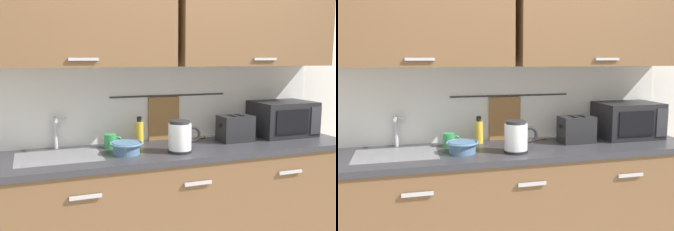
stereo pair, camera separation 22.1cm
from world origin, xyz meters
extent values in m
cube|color=brown|center=(0.00, 0.30, 0.43)|extent=(2.50, 0.60, 0.86)
cube|color=#B7B7BC|center=(-0.69, -0.01, 0.74)|extent=(0.18, 0.02, 0.02)
cube|color=#B7B7BC|center=(0.00, -0.01, 0.74)|extent=(0.18, 0.02, 0.02)
cube|color=#B7B7BC|center=(0.69, -0.01, 0.74)|extent=(0.18, 0.02, 0.02)
cube|color=#333338|center=(0.00, 0.30, 0.88)|extent=(2.53, 0.63, 0.04)
cube|color=#9EA0A5|center=(-0.80, 0.32, 0.85)|extent=(0.52, 0.38, 0.09)
cube|color=silver|center=(0.00, 0.63, 1.25)|extent=(3.70, 0.06, 2.50)
cube|color=silver|center=(0.00, 0.59, 1.18)|extent=(2.50, 0.01, 0.55)
cube|color=brown|center=(-0.64, 0.43, 1.80)|extent=(1.22, 0.33, 0.70)
cube|color=#B7B7BC|center=(-0.64, 0.26, 1.50)|extent=(0.18, 0.01, 0.02)
cube|color=brown|center=(0.64, 0.43, 1.80)|extent=(1.22, 0.33, 0.70)
cube|color=#B7B7BC|center=(0.64, 0.26, 1.50)|extent=(0.18, 0.01, 0.02)
cylinder|color=#333338|center=(0.03, 0.58, 1.23)|extent=(0.90, 0.01, 0.01)
cube|color=olive|center=(-0.02, 0.58, 1.05)|extent=(0.24, 0.02, 0.34)
cylinder|color=#B2B5BA|center=(-0.80, 0.55, 1.01)|extent=(0.03, 0.03, 0.22)
cylinder|color=#B2B5BA|center=(-0.80, 0.47, 1.11)|extent=(0.02, 0.16, 0.02)
cube|color=#B2B5BA|center=(-0.76, 0.55, 1.10)|extent=(0.07, 0.02, 0.01)
cube|color=black|center=(0.92, 0.41, 1.04)|extent=(0.46, 0.34, 0.27)
cube|color=black|center=(0.88, 0.24, 1.04)|extent=(0.29, 0.01, 0.18)
cube|color=#2D2D33|center=(1.10, 0.24, 1.04)|extent=(0.09, 0.01, 0.21)
cylinder|color=black|center=(-0.05, 0.17, 0.91)|extent=(0.16, 0.16, 0.02)
cylinder|color=white|center=(-0.05, 0.17, 1.00)|extent=(0.15, 0.15, 0.17)
cylinder|color=#262628|center=(-0.05, 0.17, 1.10)|extent=(0.13, 0.13, 0.02)
torus|color=black|center=(0.04, 0.17, 1.01)|extent=(0.11, 0.02, 0.11)
cylinder|color=yellow|center=(-0.23, 0.50, 0.98)|extent=(0.06, 0.06, 0.16)
cylinder|color=black|center=(-0.23, 0.50, 1.08)|extent=(0.03, 0.03, 0.04)
cylinder|color=green|center=(-0.45, 0.44, 0.95)|extent=(0.08, 0.08, 0.09)
torus|color=green|center=(-0.40, 0.44, 0.95)|extent=(0.06, 0.01, 0.06)
cylinder|color=#4C7093|center=(-0.39, 0.24, 0.94)|extent=(0.17, 0.17, 0.07)
torus|color=#4C7093|center=(-0.39, 0.24, 0.97)|extent=(0.21, 0.21, 0.01)
cube|color=#232326|center=(0.46, 0.35, 1.00)|extent=(0.24, 0.17, 0.19)
cube|color=black|center=(0.42, 0.35, 1.08)|extent=(0.03, 0.12, 0.01)
cube|color=black|center=(0.49, 0.35, 1.08)|extent=(0.03, 0.12, 0.01)
cube|color=black|center=(0.33, 0.35, 1.02)|extent=(0.02, 0.02, 0.02)
cube|color=#9E7042|center=(0.15, 0.47, 0.91)|extent=(0.21, 0.10, 0.01)
ellipsoid|color=#9E7042|center=(0.27, 0.52, 0.91)|extent=(0.07, 0.06, 0.01)
camera|label=1|loc=(-0.95, -2.08, 1.51)|focal=40.80mm
camera|label=2|loc=(-0.74, -2.15, 1.51)|focal=40.80mm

